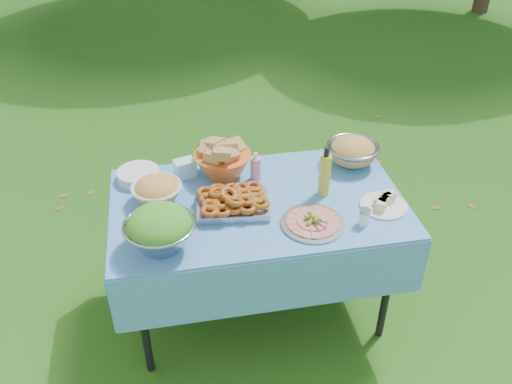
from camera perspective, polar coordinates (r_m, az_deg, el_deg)
ground at (r=3.22m, az=0.15°, el=-11.97°), size 80.00×80.00×0.00m
picnic_table at (r=2.95m, az=0.17°, el=-6.94°), size 1.46×0.86×0.76m
salad_bowl at (r=2.41m, az=-10.12°, el=-3.84°), size 0.33×0.33×0.21m
pasta_bowl_white at (r=2.72m, az=-10.42°, el=0.22°), size 0.26×0.26×0.14m
plate_stack at (r=2.92m, az=-12.27°, el=1.77°), size 0.25×0.25×0.05m
wipes_box at (r=2.90m, az=-7.49°, el=2.48°), size 0.13×0.11×0.10m
sanitizer_bottle at (r=2.83m, az=-0.03°, el=2.74°), size 0.06×0.06×0.16m
bread_bowl at (r=2.86m, az=-3.54°, el=3.50°), size 0.34×0.34×0.20m
pasta_bowl_steel at (r=3.02m, az=10.12°, el=4.28°), size 0.30×0.30×0.15m
fried_tray at (r=2.64m, az=-2.47°, el=-1.05°), size 0.38×0.28×0.08m
charcuterie_platter at (r=2.56m, az=6.02°, el=-2.75°), size 0.38×0.38×0.07m
oil_bottle at (r=2.71m, az=7.27°, el=2.19°), size 0.07×0.07×0.27m
cheese_plate at (r=2.73m, az=13.36°, el=-0.95°), size 0.27×0.27×0.06m
shaker at (r=2.59m, az=11.33°, el=-2.59°), size 0.06×0.06×0.08m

